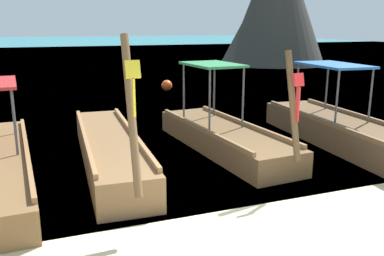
{
  "coord_description": "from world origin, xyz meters",
  "views": [
    {
      "loc": [
        -2.96,
        -4.76,
        3.01
      ],
      "look_at": [
        0.0,
        3.0,
        0.94
      ],
      "focal_mm": 38.7,
      "sensor_mm": 36.0,
      "label": 1
    }
  ],
  "objects_px": {
    "mooring_buoy_near": "(167,85)",
    "longtail_boat_orange_ribbon": "(347,132)",
    "longtail_boat_yellow_ribbon": "(110,150)",
    "longtail_boat_red_ribbon": "(223,136)"
  },
  "relations": [
    {
      "from": "longtail_boat_orange_ribbon",
      "to": "mooring_buoy_near",
      "type": "xyz_separation_m",
      "value": [
        -1.49,
        10.45,
        -0.11
      ]
    },
    {
      "from": "mooring_buoy_near",
      "to": "longtail_boat_orange_ribbon",
      "type": "bearing_deg",
      "value": -81.89
    },
    {
      "from": "longtail_boat_red_ribbon",
      "to": "mooring_buoy_near",
      "type": "relative_size",
      "value": 10.53
    },
    {
      "from": "longtail_boat_orange_ribbon",
      "to": "longtail_boat_yellow_ribbon",
      "type": "bearing_deg",
      "value": 172.95
    },
    {
      "from": "longtail_boat_yellow_ribbon",
      "to": "mooring_buoy_near",
      "type": "height_order",
      "value": "longtail_boat_yellow_ribbon"
    },
    {
      "from": "longtail_boat_orange_ribbon",
      "to": "mooring_buoy_near",
      "type": "bearing_deg",
      "value": 98.11
    },
    {
      "from": "longtail_boat_red_ribbon",
      "to": "mooring_buoy_near",
      "type": "distance_m",
      "value": 9.71
    },
    {
      "from": "longtail_boat_yellow_ribbon",
      "to": "longtail_boat_orange_ribbon",
      "type": "height_order",
      "value": "longtail_boat_yellow_ribbon"
    },
    {
      "from": "longtail_boat_red_ribbon",
      "to": "mooring_buoy_near",
      "type": "xyz_separation_m",
      "value": [
        1.55,
        9.59,
        -0.09
      ]
    },
    {
      "from": "longtail_boat_yellow_ribbon",
      "to": "longtail_boat_red_ribbon",
      "type": "relative_size",
      "value": 1.18
    }
  ]
}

